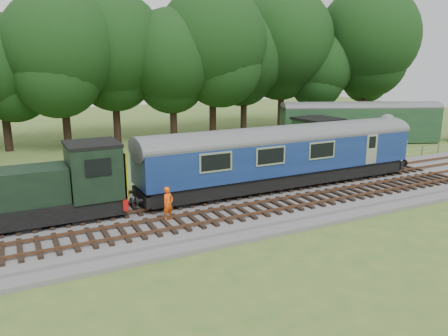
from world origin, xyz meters
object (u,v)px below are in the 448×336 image
shunter_loco (35,191)px  dmu_railcar (283,151)px  parked_coach (360,120)px  worker (168,204)px

shunter_loco → dmu_railcar: bearing=-0.0°
shunter_loco → parked_coach: size_ratio=0.58×
shunter_loco → worker: size_ratio=5.32×
shunter_loco → worker: bearing=-21.9°
dmu_railcar → parked_coach: (16.50, 10.81, -0.39)m
dmu_railcar → worker: dmu_railcar is taller
worker → parked_coach: bearing=2.9°
shunter_loco → worker: 6.21m
shunter_loco → worker: (5.72, -2.30, -0.79)m
shunter_loco → worker: shunter_loco is taller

